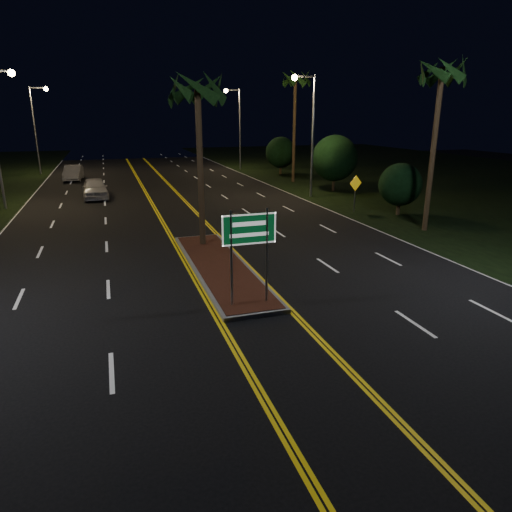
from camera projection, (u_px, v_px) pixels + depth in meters
name	position (u px, v px, depth m)	size (l,w,h in m)	color
ground	(279.00, 345.00, 12.78)	(120.00, 120.00, 0.00)	black
grass_right	(476.00, 181.00, 44.34)	(40.00, 110.00, 0.01)	black
median_island	(220.00, 267.00, 19.12)	(2.25, 10.25, 0.17)	gray
highway_sign	(249.00, 238.00, 14.61)	(1.80, 0.08, 3.20)	gray
streetlight_left_far	(37.00, 120.00, 47.95)	(1.91, 0.44, 9.00)	gray
streetlight_right_mid	(309.00, 122.00, 34.22)	(1.91, 0.44, 9.00)	gray
streetlight_right_far	(237.00, 120.00, 52.39)	(1.91, 0.44, 9.00)	gray
palm_median	(197.00, 89.00, 20.17)	(2.40, 2.40, 8.30)	#382819
palm_right_near	(442.00, 73.00, 23.12)	(2.40, 2.40, 9.30)	#382819
palm_right_far	(295.00, 80.00, 41.10)	(2.40, 2.40, 10.30)	#382819
shrub_near	(400.00, 185.00, 28.90)	(2.70, 2.70, 3.30)	#382819
shrub_mid	(335.00, 158.00, 37.90)	(3.78, 3.78, 4.62)	#382819
shrub_far	(281.00, 152.00, 48.86)	(3.24, 3.24, 3.96)	#382819
car_near	(95.00, 187.00, 35.07)	(2.31, 5.39, 1.80)	silver
car_far	(73.00, 172.00, 44.74)	(2.17, 5.07, 1.69)	#AEAEB8
warning_sign	(355.00, 188.00, 29.85)	(0.99, 0.29, 2.42)	gray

